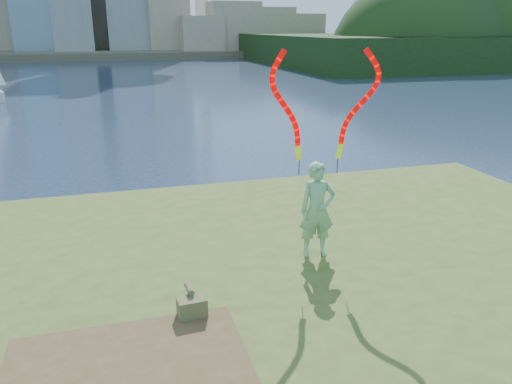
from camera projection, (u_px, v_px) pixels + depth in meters
name	position (u px, v px, depth m)	size (l,w,h in m)	color
ground	(238.00, 294.00, 9.95)	(320.00, 320.00, 0.00)	#1A2843
grassy_knoll	(274.00, 347.00, 7.75)	(20.00, 18.00, 0.80)	#3C4C1B
far_shore	(117.00, 51.00, 96.36)	(320.00, 40.00, 1.20)	#474234
wooded_hill	(505.00, 59.00, 80.30)	(78.00, 50.00, 63.00)	black
woman_with_ribbons	(318.00, 187.00, 9.44)	(2.14, 0.52, 4.23)	#207D26
canvas_bag	(192.00, 306.00, 7.70)	(0.46, 0.52, 0.42)	#4A4A2A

